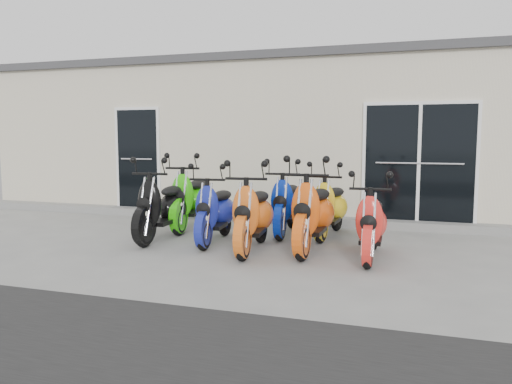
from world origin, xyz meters
TOP-DOWN VIEW (x-y plane):
  - ground at (0.00, 0.00)m, footprint 80.00×80.00m
  - building at (0.00, 5.20)m, footprint 14.00×6.00m
  - roof_cap at (0.00, 5.20)m, footprint 14.20×6.20m
  - front_step at (0.00, 2.02)m, footprint 14.00×0.40m
  - door_left at (-3.20, 2.17)m, footprint 1.07×0.08m
  - door_right at (2.60, 2.17)m, footprint 2.02×0.08m
  - scooter_front_black at (-1.36, -0.15)m, footprint 0.75×1.89m
  - scooter_front_blue at (-0.45, -0.11)m, footprint 0.80×1.80m
  - scooter_front_orange_a at (0.30, -0.49)m, footprint 0.85×1.91m
  - scooter_front_orange_b at (1.14, -0.22)m, footprint 0.74×1.95m
  - scooter_front_red at (2.00, -0.43)m, footprint 0.65×1.70m
  - scooter_back_green at (-1.32, 0.85)m, footprint 0.89×1.97m
  - scooter_back_blue at (0.46, 0.90)m, footprint 0.78×1.84m
  - scooter_back_yellow at (1.20, 0.93)m, footprint 0.75×1.78m

SIDE VIEW (x-z plane):
  - ground at x=0.00m, z-range 0.00..0.00m
  - front_step at x=0.00m, z-range 0.00..0.15m
  - scooter_front_red at x=2.00m, z-range 0.00..1.25m
  - scooter_front_blue at x=-0.45m, z-range 0.00..1.29m
  - scooter_back_yellow at x=1.20m, z-range 0.00..1.29m
  - scooter_back_blue at x=0.46m, z-range 0.00..1.33m
  - scooter_front_orange_a at x=0.30m, z-range 0.00..1.37m
  - scooter_front_black at x=-1.36m, z-range 0.00..1.37m
  - scooter_back_green at x=-1.32m, z-range 0.00..1.41m
  - scooter_front_orange_b at x=1.14m, z-range 0.00..1.43m
  - door_left at x=-3.20m, z-range 0.15..2.37m
  - door_right at x=2.60m, z-range 0.15..2.37m
  - building at x=0.00m, z-range 0.00..3.20m
  - roof_cap at x=0.00m, z-range 3.20..3.36m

